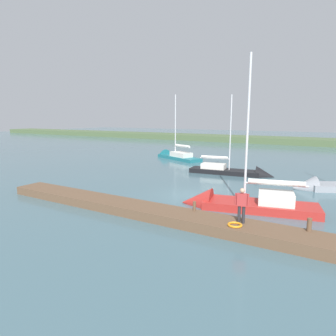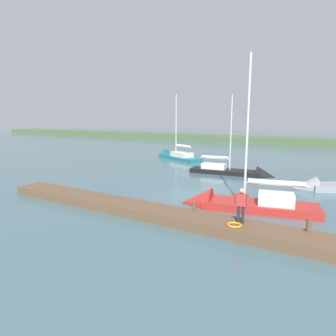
# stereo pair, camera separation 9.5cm
# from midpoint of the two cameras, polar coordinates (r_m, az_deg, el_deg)

# --- Properties ---
(ground_plane) EXTENTS (200.00, 200.00, 0.00)m
(ground_plane) POSITION_cam_midpoint_polar(r_m,az_deg,el_deg) (20.06, 4.66, -5.48)
(ground_plane) COLOR #42606B
(far_shoreline) EXTENTS (180.00, 8.00, 2.40)m
(far_shoreline) POSITION_cam_midpoint_polar(r_m,az_deg,el_deg) (64.00, 22.93, 4.40)
(far_shoreline) COLOR #4C603D
(far_shoreline) RESTS_ON ground_plane
(dock_pier) EXTENTS (21.61, 1.83, 0.52)m
(dock_pier) POSITION_cam_midpoint_polar(r_m,az_deg,el_deg) (15.91, -3.14, -8.65)
(dock_pier) COLOR brown
(dock_pier) RESTS_ON ground_plane
(mooring_post_near) EXTENTS (0.20, 0.20, 0.58)m
(mooring_post_near) POSITION_cam_midpoint_polar(r_m,az_deg,el_deg) (13.96, 25.80, -10.00)
(mooring_post_near) COLOR brown
(mooring_post_near) RESTS_ON dock_pier
(mooring_post_far) EXTENTS (0.16, 0.16, 0.50)m
(mooring_post_far) POSITION_cam_midpoint_polar(r_m,az_deg,el_deg) (15.27, 5.03, -7.47)
(mooring_post_far) COLOR brown
(mooring_post_far) RESTS_ON dock_pier
(life_ring_buoy) EXTENTS (0.66, 0.66, 0.10)m
(life_ring_buoy) POSITION_cam_midpoint_polar(r_m,az_deg,el_deg) (13.59, 12.79, -10.82)
(life_ring_buoy) COLOR orange
(life_ring_buoy) RESTS_ON dock_pier
(sailboat_near_dock) EXTENTS (8.12, 3.70, 9.74)m
(sailboat_near_dock) POSITION_cam_midpoint_polar(r_m,az_deg,el_deg) (17.80, 13.19, -7.11)
(sailboat_near_dock) COLOR #B22823
(sailboat_near_dock) RESTS_ON ground_plane
(sailboat_inner_slip) EXTENTS (8.31, 5.17, 9.09)m
(sailboat_inner_slip) POSITION_cam_midpoint_polar(r_m,az_deg,el_deg) (38.22, 0.90, 2.17)
(sailboat_inner_slip) COLOR #1E6B75
(sailboat_inner_slip) RESTS_ON ground_plane
(sailboat_behind_pier) EXTENTS (7.15, 4.68, 7.14)m
(sailboat_behind_pier) POSITION_cam_midpoint_polar(r_m,az_deg,el_deg) (24.79, 29.72, -3.37)
(sailboat_behind_pier) COLOR gray
(sailboat_behind_pier) RESTS_ON ground_plane
(sailboat_outer_mooring) EXTENTS (7.96, 2.71, 8.21)m
(sailboat_outer_mooring) POSITION_cam_midpoint_polar(r_m,az_deg,el_deg) (28.03, 13.09, -1.01)
(sailboat_outer_mooring) COLOR black
(sailboat_outer_mooring) RESTS_ON ground_plane
(person_on_dock) EXTENTS (0.62, 0.31, 1.65)m
(person_on_dock) POSITION_cam_midpoint_polar(r_m,az_deg,el_deg) (13.74, 14.09, -6.72)
(person_on_dock) COLOR #28282D
(person_on_dock) RESTS_ON dock_pier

